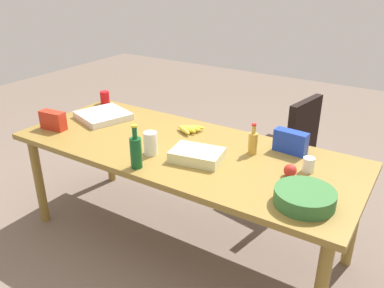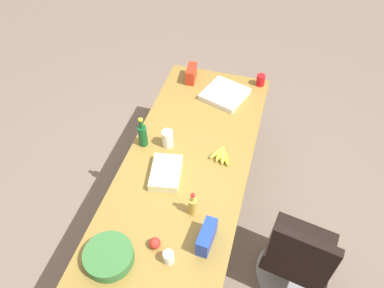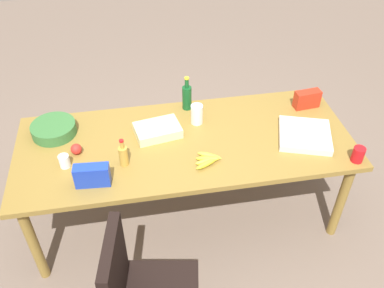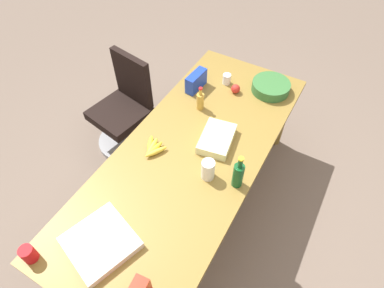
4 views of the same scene
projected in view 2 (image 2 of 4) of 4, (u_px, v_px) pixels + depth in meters
The scene contains 15 objects.
ground_plane at pixel (188, 214), 3.54m from camera, with size 10.00×10.00×0.00m, color #6F5F53.
conference_table at pixel (187, 167), 3.02m from camera, with size 2.39×0.97×0.78m.
office_chair at pixel (296, 260), 2.84m from camera, with size 0.56×0.56×0.95m.
salad_bowl at pixel (109, 256), 2.38m from camera, with size 0.32×0.32×0.08m, color #346B34.
dressing_bottle at pixel (193, 206), 2.59m from camera, with size 0.06×0.06×0.21m.
mayo_jar at pixel (168, 139), 3.02m from camera, with size 0.09×0.09×0.15m, color white.
chip_bag_blue at pixel (207, 237), 2.43m from camera, with size 0.22×0.08×0.15m, color #1A3AB6.
banana_bunch at pixel (221, 155), 2.98m from camera, with size 0.20×0.19×0.04m.
red_solo_cup at pixel (261, 80), 3.57m from camera, with size 0.08×0.08×0.11m, color red.
pizza_box at pixel (225, 94), 3.48m from camera, with size 0.36×0.36×0.05m, color silver.
wine_bottle at pixel (143, 135), 3.01m from camera, with size 0.09×0.09×0.28m.
chip_bag_red at pixel (191, 74), 3.62m from camera, with size 0.20×0.08×0.14m, color red.
paper_cup at pixel (169, 257), 2.37m from camera, with size 0.07×0.07×0.09m, color white.
sheet_cake at pixel (166, 173), 2.84m from camera, with size 0.32×0.22×0.07m, color beige.
apple_red at pixel (155, 243), 2.44m from camera, with size 0.08×0.08×0.08m, color red.
Camera 2 is at (1.83, 0.55, 3.05)m, focal length 35.26 mm.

